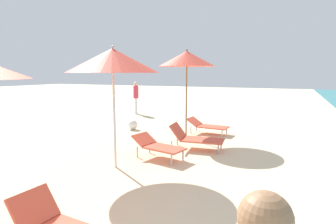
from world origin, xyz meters
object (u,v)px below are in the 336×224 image
(lounger_farthest_shoreside, at_px, (207,125))
(beach_ball, at_px, (133,125))
(umbrella_second, at_px, (113,61))
(person_walking_mid, at_px, (136,94))
(lounger_farthest_inland, at_px, (195,138))
(umbrella_farthest, at_px, (187,59))
(lounger_second_shoreside, at_px, (158,146))

(lounger_farthest_shoreside, xyz_separation_m, beach_ball, (-2.76, -0.48, -0.11))
(umbrella_second, height_order, beach_ball, umbrella_second)
(person_walking_mid, bearing_deg, lounger_farthest_inland, -69.69)
(umbrella_farthest, height_order, lounger_farthest_inland, umbrella_farthest)
(umbrella_second, height_order, lounger_farthest_shoreside, umbrella_second)
(umbrella_second, height_order, lounger_farthest_inland, umbrella_second)
(person_walking_mid, bearing_deg, umbrella_second, -86.20)
(umbrella_farthest, bearing_deg, umbrella_second, -97.56)
(person_walking_mid, xyz_separation_m, beach_ball, (1.97, -3.52, -0.84))
(lounger_farthest_inland, relative_size, beach_ball, 4.13)
(umbrella_second, bearing_deg, lounger_farthest_inland, 61.80)
(person_walking_mid, bearing_deg, lounger_second_shoreside, -78.89)
(lounger_farthest_shoreside, distance_m, person_walking_mid, 5.67)
(beach_ball, bearing_deg, lounger_second_shoreside, -48.54)
(umbrella_farthest, relative_size, beach_ball, 7.78)
(beach_ball, bearing_deg, lounger_farthest_shoreside, 9.95)
(umbrella_second, relative_size, lounger_farthest_shoreside, 1.87)
(lounger_second_shoreside, height_order, umbrella_farthest, umbrella_farthest)
(umbrella_second, xyz_separation_m, beach_ball, (-1.86, 3.76, -2.20))
(beach_ball, bearing_deg, umbrella_second, -63.61)
(lounger_second_shoreside, xyz_separation_m, lounger_farthest_inland, (0.57, 1.19, 0.01))
(lounger_farthest_shoreside, height_order, person_walking_mid, person_walking_mid)
(umbrella_second, distance_m, umbrella_farthest, 3.37)
(lounger_farthest_shoreside, distance_m, lounger_farthest_inland, 2.10)
(umbrella_second, relative_size, person_walking_mid, 1.61)
(lounger_farthest_shoreside, bearing_deg, lounger_second_shoreside, -91.33)
(umbrella_second, relative_size, lounger_farthest_inland, 1.78)
(umbrella_farthest, bearing_deg, lounger_farthest_inland, -58.68)
(beach_ball, bearing_deg, umbrella_farthest, -10.33)
(umbrella_second, relative_size, umbrella_farthest, 0.94)
(lounger_second_shoreside, relative_size, lounger_farthest_shoreside, 0.99)
(lounger_second_shoreside, xyz_separation_m, person_walking_mid, (-4.43, 6.31, 0.70))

